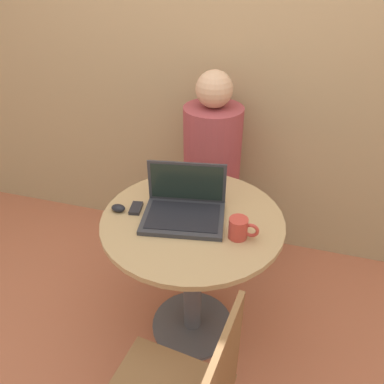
{
  "coord_description": "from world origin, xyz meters",
  "views": [
    {
      "loc": [
        0.37,
        -1.26,
        1.72
      ],
      "look_at": [
        -0.02,
        0.05,
        0.83
      ],
      "focal_mm": 35.0,
      "sensor_mm": 36.0,
      "label": 1
    }
  ],
  "objects": [
    {
      "name": "coffee_cup",
      "position": [
        0.22,
        -0.07,
        0.78
      ],
      "size": [
        0.12,
        0.08,
        0.09
      ],
      "color": "#B2382D",
      "rests_on": "round_table"
    },
    {
      "name": "cell_phone",
      "position": [
        -0.26,
        -0.01,
        0.74
      ],
      "size": [
        0.06,
        0.1,
        0.02
      ],
      "color": "black",
      "rests_on": "round_table"
    },
    {
      "name": "back_wall",
      "position": [
        0.0,
        0.85,
        1.3
      ],
      "size": [
        7.0,
        0.05,
        2.6
      ],
      "color": "tan",
      "rests_on": "ground_plane"
    },
    {
      "name": "laptop",
      "position": [
        -0.04,
        0.01,
        0.78
      ],
      "size": [
        0.39,
        0.32,
        0.21
      ],
      "color": "#2D2D33",
      "rests_on": "round_table"
    },
    {
      "name": "person_seated",
      "position": [
        -0.06,
        0.66,
        0.51
      ],
      "size": [
        0.33,
        0.51,
        1.21
      ],
      "color": "#4C4742",
      "rests_on": "ground_plane"
    },
    {
      "name": "ground_plane",
      "position": [
        0.0,
        0.0,
        0.0
      ],
      "size": [
        12.0,
        12.0,
        0.0
      ],
      "primitive_type": "plane",
      "color": "#B26042"
    },
    {
      "name": "computer_mouse",
      "position": [
        -0.33,
        -0.05,
        0.75
      ],
      "size": [
        0.06,
        0.05,
        0.03
      ],
      "color": "black",
      "rests_on": "round_table"
    },
    {
      "name": "round_table",
      "position": [
        0.0,
        0.0,
        0.54
      ],
      "size": [
        0.81,
        0.81,
        0.73
      ],
      "color": "#4C4C51",
      "rests_on": "ground_plane"
    }
  ]
}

